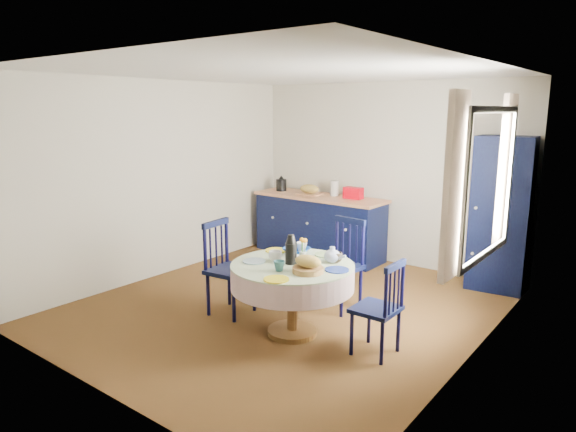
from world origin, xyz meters
The scene contains 17 objects.
floor centered at (0.00, 0.00, 0.00)m, with size 4.50×4.50×0.00m, color black.
ceiling centered at (0.00, 0.00, 2.50)m, with size 4.50×4.50×0.00m, color white.
wall_back centered at (0.00, 2.25, 1.25)m, with size 4.00×0.02×2.50m, color beige.
wall_left centered at (-2.00, 0.00, 1.25)m, with size 0.02×4.50×2.50m, color beige.
wall_right centered at (2.00, 0.00, 1.25)m, with size 0.02×4.50×2.50m, color beige.
window centered at (1.95, 0.30, 1.52)m, with size 0.10×1.74×1.45m.
kitchen_counter centered at (-0.85, 1.90, 0.46)m, with size 2.02×0.66×1.14m.
pantry_cabinet centered at (1.66, 2.00, 0.92)m, with size 0.68×0.52×1.83m.
dining_table centered at (0.49, -0.53, 0.59)m, with size 1.17×1.17×0.98m.
chair_left centered at (-0.39, -0.51, 0.50)m, with size 0.46×0.48×0.99m.
chair_far centered at (0.48, 0.34, 0.50)m, with size 0.48×0.46×0.98m.
chair_right centered at (1.34, -0.40, 0.44)m, with size 0.37×0.39×0.87m.
mug_a centered at (0.29, -0.55, 0.75)m, with size 0.13×0.13×0.10m, color silver.
mug_b centered at (0.51, -0.77, 0.75)m, with size 0.10×0.10×0.10m, color #2B5E67.
mug_c centered at (0.78, -0.24, 0.76)m, with size 0.13×0.13×0.10m, color black.
mug_d centered at (0.31, -0.14, 0.75)m, with size 0.11×0.11×0.10m, color silver.
cobalt_bowl centered at (0.30, -0.22, 0.74)m, with size 0.26×0.26×0.06m, color navy.
Camera 1 is at (3.26, -4.23, 2.13)m, focal length 32.00 mm.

